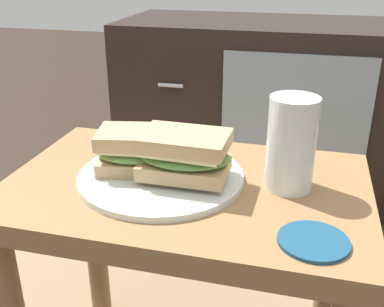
{
  "coord_description": "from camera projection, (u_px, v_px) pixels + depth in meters",
  "views": [
    {
      "loc": [
        0.17,
        -0.61,
        0.79
      ],
      "look_at": [
        0.01,
        0.0,
        0.51
      ],
      "focal_mm": 42.88,
      "sensor_mm": 36.0,
      "label": 1
    }
  ],
  "objects": [
    {
      "name": "area_rug",
      "position": [
        138.0,
        250.0,
        1.31
      ],
      "size": [
        1.22,
        0.8,
        0.01
      ],
      "color": "brown",
      "rests_on": "ground"
    },
    {
      "name": "plate",
      "position": [
        161.0,
        177.0,
        0.72
      ],
      "size": [
        0.26,
        0.26,
        0.01
      ],
      "primitive_type": "cylinder",
      "color": "silver",
      "rests_on": "side_table"
    },
    {
      "name": "sandwich_back",
      "position": [
        187.0,
        155.0,
        0.68
      ],
      "size": [
        0.14,
        0.1,
        0.07
      ],
      "color": "tan",
      "rests_on": "plate"
    },
    {
      "name": "side_table",
      "position": [
        186.0,
        232.0,
        0.75
      ],
      "size": [
        0.56,
        0.36,
        0.46
      ],
      "color": "olive",
      "rests_on": "ground"
    },
    {
      "name": "coaster",
      "position": [
        313.0,
        241.0,
        0.56
      ],
      "size": [
        0.09,
        0.09,
        0.01
      ],
      "primitive_type": "cylinder",
      "color": "navy",
      "rests_on": "side_table"
    },
    {
      "name": "tv_cabinet",
      "position": [
        262.0,
        106.0,
        1.62
      ],
      "size": [
        0.96,
        0.46,
        0.58
      ],
      "color": "black",
      "rests_on": "ground"
    },
    {
      "name": "beer_glass",
      "position": [
        291.0,
        145.0,
        0.67
      ],
      "size": [
        0.07,
        0.07,
        0.14
      ],
      "color": "silver",
      "rests_on": "side_table"
    },
    {
      "name": "sandwich_front",
      "position": [
        136.0,
        150.0,
        0.72
      ],
      "size": [
        0.14,
        0.11,
        0.07
      ],
      "color": "tan",
      "rests_on": "plate"
    }
  ]
}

